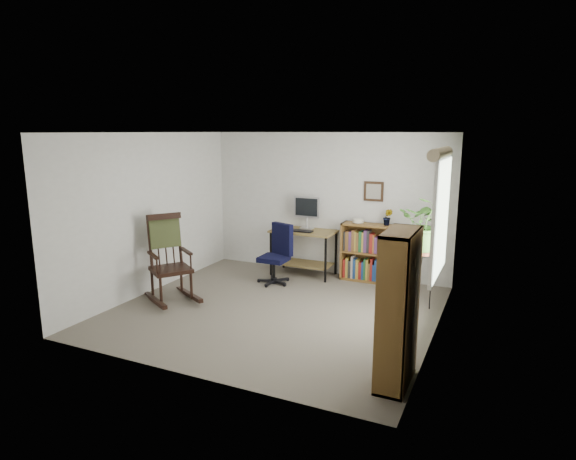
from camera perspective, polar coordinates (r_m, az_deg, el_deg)
The scene contains 18 objects.
floor at distance 6.72m, azimuth -1.45°, elevation -9.43°, with size 4.20×4.00×0.00m, color slate.
ceiling at distance 6.27m, azimuth -1.56°, elevation 11.48°, with size 4.20×4.00×0.00m, color silver.
wall_back at distance 8.21m, azimuth 4.69°, elevation 3.08°, with size 4.20×0.00×2.40m, color silver.
wall_front at distance 4.73m, azimuth -12.30°, elevation -3.55°, with size 4.20×0.00×2.40m, color silver.
wall_left at distance 7.54m, azimuth -15.97°, elevation 1.91°, with size 0.00×4.00×2.40m, color silver.
wall_right at distance 5.79m, azimuth 17.47°, elevation -1.03°, with size 0.00×4.00×2.40m, color silver.
window at distance 6.05m, azimuth 17.59°, elevation 1.42°, with size 0.12×1.20×1.50m, color silver, non-canonical shape.
desk at distance 8.20m, azimuth 1.84°, elevation -2.69°, with size 1.08×0.59×0.77m, color olive, non-canonical shape.
monitor at distance 8.19m, azimuth 2.25°, elevation 2.06°, with size 0.46×0.16×0.56m, color #B2B2B7, non-canonical shape.
keyboard at distance 8.01m, azimuth 1.52°, elevation -0.11°, with size 0.40×0.15×0.03m, color black.
office_chair at distance 7.71m, azimuth -1.71°, elevation -2.85°, with size 0.53×0.53×0.98m, color black, non-canonical shape.
rocking_chair at distance 7.10m, azimuth -13.77°, elevation -3.23°, with size 0.66×1.10×1.27m, color black, non-canonical shape.
low_bookshelf at distance 7.94m, azimuth 9.58°, elevation -2.67°, with size 0.90×0.30×0.95m, color brown, non-canonical shape.
tall_bookshelf at distance 4.74m, azimuth 12.91°, elevation -9.11°, with size 0.29×0.67×1.52m, color brown, non-canonical shape.
plant_stand at distance 6.92m, azimuth 15.65°, elevation -5.38°, with size 0.24×0.24×0.88m, color black, non-canonical shape.
spider_plant at distance 6.69m, azimuth 16.17°, elevation 3.75°, with size 1.69×1.88×1.46m, color #376724.
potted_plant_small at distance 7.78m, azimuth 11.71°, elevation 0.93°, with size 0.13×0.24×0.11m, color #376724.
framed_picture at distance 7.91m, azimuth 10.10°, elevation 4.52°, with size 0.32×0.04×0.32m, color black, non-canonical shape.
Camera 1 is at (2.78, -5.62, 2.42)m, focal length 30.00 mm.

